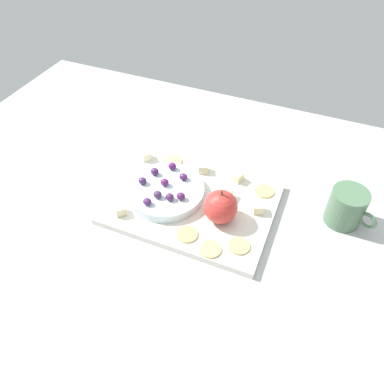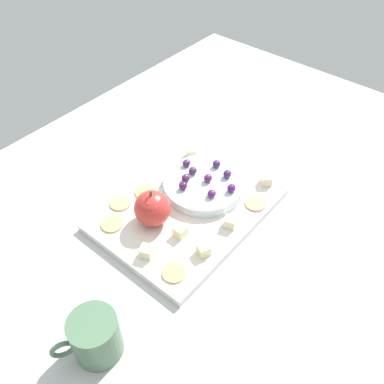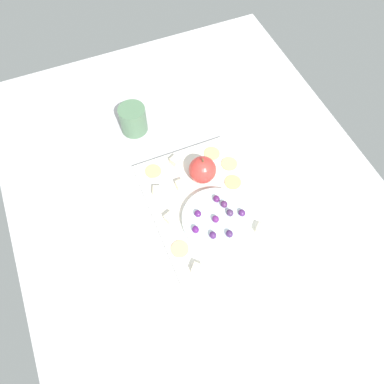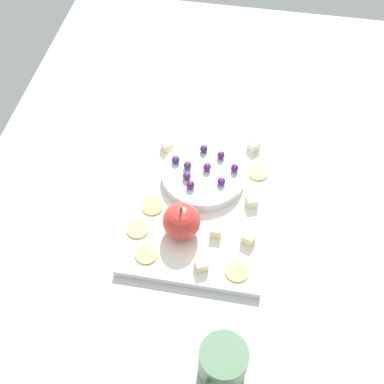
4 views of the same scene
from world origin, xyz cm
name	(u,v)px [view 1 (image 1 of 4)]	position (x,y,z in cm)	size (l,w,h in cm)	color
table	(183,208)	(0.00, 0.00, 2.17)	(140.87, 98.51, 4.34)	#AEACB0
platter	(193,202)	(2.59, 0.16, 5.19)	(36.71, 27.67, 1.70)	silver
serving_dish	(166,191)	(-3.78, -0.69, 7.17)	(17.64, 17.64, 2.26)	silver
apple_whole	(221,207)	(10.11, -2.71, 9.72)	(7.37, 7.37, 7.37)	red
apple_stem	(222,193)	(10.11, -2.71, 14.01)	(0.50, 0.50, 1.20)	brown
cheese_cube_0	(121,210)	(-10.51, -9.83, 7.16)	(2.25, 2.25, 2.25)	beige
cheese_cube_1	(238,177)	(9.99, 10.33, 7.16)	(2.25, 2.25, 2.25)	beige
cheese_cube_2	(227,194)	(9.43, 3.96, 7.16)	(2.25, 2.25, 2.25)	beige
cheese_cube_3	(258,208)	(17.24, 2.36, 7.16)	(2.25, 2.25, 2.25)	beige
cheese_cube_4	(146,156)	(-13.92, 8.98, 7.16)	(2.25, 2.25, 2.25)	beige
cheese_cube_5	(203,168)	(1.21, 10.12, 7.16)	(2.25, 2.25, 2.25)	beige
cracker_0	(264,191)	(17.04, 9.03, 6.24)	(4.48, 4.48, 0.40)	tan
cracker_1	(239,246)	(16.32, -8.39, 6.24)	(4.48, 4.48, 0.40)	tan
cracker_2	(187,234)	(5.35, -9.73, 6.24)	(4.48, 4.48, 0.40)	tan
cracker_3	(174,161)	(-7.14, 10.75, 6.24)	(4.48, 4.48, 0.40)	tan
cracker_4	(210,249)	(11.18, -11.41, 6.24)	(4.48, 4.48, 0.40)	tan
grape_0	(181,196)	(0.85, -2.61, 9.16)	(1.92, 1.73, 1.73)	#4A1A50
grape_1	(164,184)	(-4.36, -0.50, 9.19)	(1.92, 1.73, 1.79)	#591D61
grape_2	(183,177)	(-1.20, 3.45, 9.10)	(1.92, 1.73, 1.60)	#4C1B5D
grape_3	(170,197)	(-1.34, -3.76, 9.15)	(1.92, 1.73, 1.70)	#49214F
grape_4	(155,172)	(-8.10, 2.41, 9.20)	(1.92, 1.73, 1.80)	#431F57
grape_5	(142,181)	(-9.28, -1.47, 9.15)	(1.92, 1.73, 1.71)	#402354
grape_6	(147,202)	(-5.27, -6.86, 9.09)	(1.92, 1.73, 1.58)	#47205A
grape_7	(172,166)	(-5.07, 5.72, 9.20)	(1.92, 1.73, 1.80)	#4F1862
grape_8	(158,195)	(-4.14, -4.10, 9.15)	(1.92, 1.73, 1.71)	#42294E
cup	(347,207)	(34.99, 8.59, 8.61)	(10.49, 7.86, 8.54)	#4B6C4E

